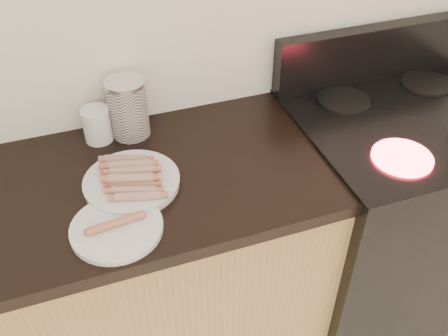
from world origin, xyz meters
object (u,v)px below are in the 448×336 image
object	(u,v)px
canister	(128,108)
mug	(97,125)
main_plate	(132,183)
stove	(386,215)
side_plate	(117,228)

from	to	relation	value
canister	mug	bearing A→B (deg)	178.74
main_plate	stove	bearing A→B (deg)	0.44
canister	mug	distance (m)	0.11
main_plate	mug	size ratio (longest dim) A/B	2.42
stove	side_plate	size ratio (longest dim) A/B	3.85
main_plate	mug	xyz separation A→B (m)	(-0.05, 0.25, 0.05)
stove	mug	bearing A→B (deg)	166.25
canister	mug	xyz separation A→B (m)	(-0.10, 0.00, -0.04)
mug	stove	bearing A→B (deg)	-13.75
side_plate	canister	world-z (taller)	canister
side_plate	stove	bearing A→B (deg)	9.19
side_plate	mug	size ratio (longest dim) A/B	2.15
main_plate	side_plate	size ratio (longest dim) A/B	1.13
stove	canister	distance (m)	1.08
stove	mug	distance (m)	1.15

